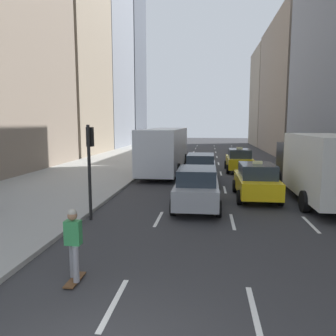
{
  "coord_description": "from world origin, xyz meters",
  "views": [
    {
      "loc": [
        1.66,
        -4.06,
        3.65
      ],
      "look_at": [
        -0.38,
        12.41,
        1.38
      ],
      "focal_mm": 35.0,
      "sensor_mm": 36.0,
      "label": 1
    }
  ],
  "objects": [
    {
      "name": "sedan_silver_behind",
      "position": [
        1.2,
        9.9,
        0.9
      ],
      "size": [
        2.02,
        4.48,
        1.78
      ],
      "color": "#9EA0A5",
      "rests_on": "ground"
    },
    {
      "name": "taxi_second",
      "position": [
        4.0,
        12.04,
        0.88
      ],
      "size": [
        2.02,
        4.4,
        1.87
      ],
      "color": "yellow",
      "rests_on": "ground"
    },
    {
      "name": "box_truck",
      "position": [
        6.8,
        11.89,
        1.71
      ],
      "size": [
        2.58,
        8.4,
        3.15
      ],
      "color": "#262628",
      "rests_on": "ground"
    },
    {
      "name": "sedan_black_near",
      "position": [
        1.2,
        15.94,
        0.92
      ],
      "size": [
        2.02,
        4.54,
        1.81
      ],
      "color": "#9EA0A5",
      "rests_on": "ground"
    },
    {
      "name": "city_bus",
      "position": [
        -1.61,
        20.78,
        1.79
      ],
      "size": [
        2.8,
        11.61,
        3.25
      ],
      "color": "silver",
      "rests_on": "ground"
    },
    {
      "name": "skateboarder",
      "position": [
        -1.37,
        2.78,
        0.96
      ],
      "size": [
        0.36,
        0.8,
        1.75
      ],
      "color": "brown",
      "rests_on": "ground"
    },
    {
      "name": "building_row_left",
      "position": [
        -14.0,
        30.35,
        14.9
      ],
      "size": [
        6.0,
        62.35,
        33.16
      ],
      "color": "#4C515B",
      "rests_on": "ground"
    },
    {
      "name": "lane_markings",
      "position": [
        2.6,
        23.0,
        0.01
      ],
      "size": [
        5.72,
        56.0,
        0.01
      ],
      "color": "white",
      "rests_on": "ground"
    },
    {
      "name": "sidewalk_left",
      "position": [
        -7.0,
        27.0,
        0.07
      ],
      "size": [
        8.0,
        66.0,
        0.15
      ],
      "primitive_type": "cube",
      "color": "#9E9E99",
      "rests_on": "ground"
    },
    {
      "name": "taxi_lead",
      "position": [
        4.0,
        21.29,
        0.88
      ],
      "size": [
        2.02,
        4.4,
        1.87
      ],
      "color": "yellow",
      "rests_on": "ground"
    },
    {
      "name": "traffic_light_pole",
      "position": [
        -2.75,
        7.69,
        2.41
      ],
      "size": [
        0.24,
        0.42,
        3.6
      ],
      "color": "black",
      "rests_on": "ground"
    }
  ]
}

